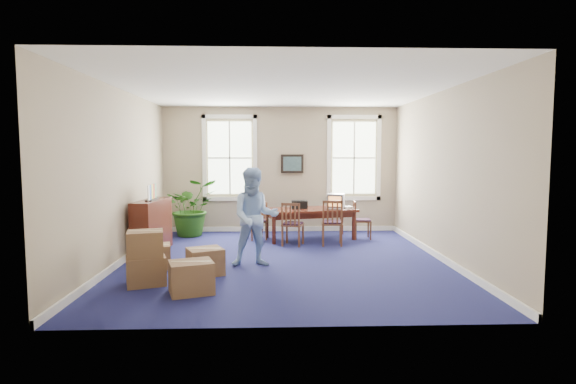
{
  "coord_description": "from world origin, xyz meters",
  "views": [
    {
      "loc": [
        -0.22,
        -8.33,
        2.03
      ],
      "look_at": [
        0.1,
        0.6,
        1.25
      ],
      "focal_mm": 28.0,
      "sensor_mm": 36.0,
      "label": 1
    }
  ],
  "objects_px": {
    "conference_table": "(310,224)",
    "credenza": "(152,227)",
    "chair_near_left": "(293,224)",
    "man": "(255,217)",
    "crt_tv": "(336,201)",
    "potted_plant": "(192,207)",
    "cardboard_boxes": "(162,255)"
  },
  "relations": [
    {
      "from": "crt_tv",
      "to": "chair_near_left",
      "type": "distance_m",
      "value": 1.37
    },
    {
      "from": "chair_near_left",
      "to": "potted_plant",
      "type": "distance_m",
      "value": 2.74
    },
    {
      "from": "crt_tv",
      "to": "chair_near_left",
      "type": "height_order",
      "value": "crt_tv"
    },
    {
      "from": "man",
      "to": "potted_plant",
      "type": "relative_size",
      "value": 1.27
    },
    {
      "from": "chair_near_left",
      "to": "man",
      "type": "xyz_separation_m",
      "value": [
        -0.76,
        -1.78,
        0.41
      ]
    },
    {
      "from": "conference_table",
      "to": "potted_plant",
      "type": "distance_m",
      "value": 2.93
    },
    {
      "from": "chair_near_left",
      "to": "cardboard_boxes",
      "type": "bearing_deg",
      "value": 68.89
    },
    {
      "from": "conference_table",
      "to": "man",
      "type": "height_order",
      "value": "man"
    },
    {
      "from": "conference_table",
      "to": "credenza",
      "type": "bearing_deg",
      "value": -170.68
    },
    {
      "from": "cardboard_boxes",
      "to": "man",
      "type": "bearing_deg",
      "value": 34.8
    },
    {
      "from": "crt_tv",
      "to": "chair_near_left",
      "type": "bearing_deg",
      "value": -128.26
    },
    {
      "from": "cardboard_boxes",
      "to": "crt_tv",
      "type": "bearing_deg",
      "value": 47.52
    },
    {
      "from": "conference_table",
      "to": "chair_near_left",
      "type": "xyz_separation_m",
      "value": [
        -0.43,
        -0.72,
        0.12
      ]
    },
    {
      "from": "conference_table",
      "to": "crt_tv",
      "type": "xyz_separation_m",
      "value": [
        0.62,
        0.05,
        0.53
      ]
    },
    {
      "from": "crt_tv",
      "to": "cardboard_boxes",
      "type": "bearing_deg",
      "value": -116.77
    },
    {
      "from": "man",
      "to": "credenza",
      "type": "relative_size",
      "value": 1.31
    },
    {
      "from": "crt_tv",
      "to": "cardboard_boxes",
      "type": "relative_size",
      "value": 0.27
    },
    {
      "from": "chair_near_left",
      "to": "man",
      "type": "relative_size",
      "value": 0.54
    },
    {
      "from": "chair_near_left",
      "to": "conference_table",
      "type": "bearing_deg",
      "value": -103.83
    },
    {
      "from": "conference_table",
      "to": "man",
      "type": "xyz_separation_m",
      "value": [
        -1.19,
        -2.5,
        0.53
      ]
    },
    {
      "from": "conference_table",
      "to": "credenza",
      "type": "height_order",
      "value": "credenza"
    },
    {
      "from": "man",
      "to": "conference_table",
      "type": "bearing_deg",
      "value": 58.93
    },
    {
      "from": "crt_tv",
      "to": "potted_plant",
      "type": "xyz_separation_m",
      "value": [
        -3.49,
        0.48,
        -0.2
      ]
    },
    {
      "from": "potted_plant",
      "to": "man",
      "type": "bearing_deg",
      "value": -61.16
    },
    {
      "from": "chair_near_left",
      "to": "crt_tv",
      "type": "bearing_deg",
      "value": -126.83
    },
    {
      "from": "crt_tv",
      "to": "credenza",
      "type": "height_order",
      "value": "crt_tv"
    },
    {
      "from": "conference_table",
      "to": "credenza",
      "type": "relative_size",
      "value": 1.56
    },
    {
      "from": "cardboard_boxes",
      "to": "chair_near_left",
      "type": "bearing_deg",
      "value": 51.76
    },
    {
      "from": "conference_table",
      "to": "crt_tv",
      "type": "relative_size",
      "value": 5.05
    },
    {
      "from": "crt_tv",
      "to": "cardboard_boxes",
      "type": "distance_m",
      "value": 4.82
    },
    {
      "from": "credenza",
      "to": "cardboard_boxes",
      "type": "relative_size",
      "value": 0.88
    },
    {
      "from": "conference_table",
      "to": "crt_tv",
      "type": "bearing_deg",
      "value": -8.39
    }
  ]
}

